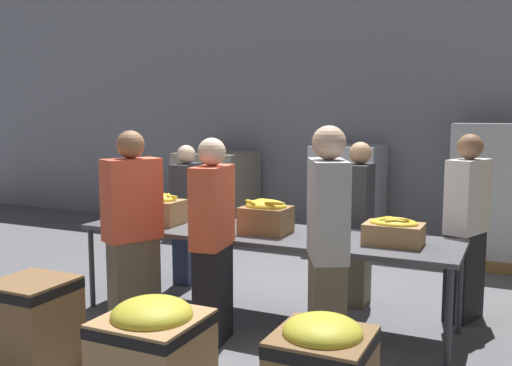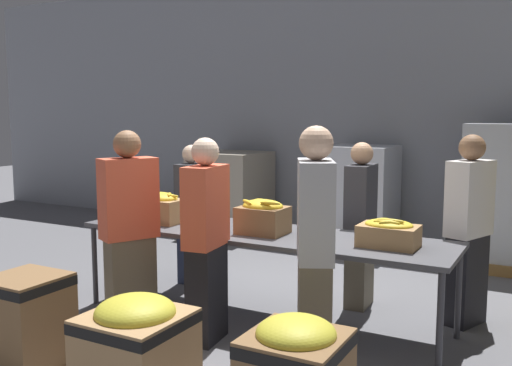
{
  "view_description": "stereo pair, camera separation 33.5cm",
  "coord_description": "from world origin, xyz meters",
  "views": [
    {
      "loc": [
        2.04,
        -4.54,
        1.86
      ],
      "look_at": [
        -0.21,
        0.3,
        1.2
      ],
      "focal_mm": 40.0,
      "sensor_mm": 36.0,
      "label": 1
    },
    {
      "loc": [
        2.34,
        -4.39,
        1.86
      ],
      "look_at": [
        -0.21,
        0.3,
        1.2
      ],
      "focal_mm": 40.0,
      "sensor_mm": 36.0,
      "label": 2
    }
  ],
  "objects": [
    {
      "name": "ground_plane",
      "position": [
        0.0,
        0.0,
        0.0
      ],
      "size": [
        30.0,
        30.0,
        0.0
      ],
      "primitive_type": "plane",
      "color": "slate"
    },
    {
      "name": "pallet_stack_0",
      "position": [
        1.72,
        2.96,
        0.86
      ],
      "size": [
        0.96,
        0.96,
        1.74
      ],
      "color": "olive",
      "rests_on": "ground_plane"
    },
    {
      "name": "donation_bin_1",
      "position": [
        -0.03,
        -1.67,
        0.37
      ],
      "size": [
        0.62,
        0.62,
        0.69
      ],
      "color": "tan",
      "rests_on": "ground_plane"
    },
    {
      "name": "banana_box_1",
      "position": [
        0.05,
        -0.06,
        0.96
      ],
      "size": [
        0.44,
        0.33,
        0.31
      ],
      "color": "olive",
      "rests_on": "sorting_table"
    },
    {
      "name": "volunteer_0",
      "position": [
        -0.84,
        -0.78,
        0.85
      ],
      "size": [
        0.41,
        0.51,
        1.72
      ],
      "rotation": [
        0.0,
        0.0,
        1.1
      ],
      "color": "#6B604C",
      "rests_on": "ground_plane"
    },
    {
      "name": "volunteer_5",
      "position": [
        0.84,
        -0.78,
        0.88
      ],
      "size": [
        0.42,
        0.53,
        1.77
      ],
      "rotation": [
        0.0,
        0.0,
        2.03
      ],
      "color": "#6B604C",
      "rests_on": "ground_plane"
    },
    {
      "name": "volunteer_2",
      "position": [
        0.66,
        0.78,
        0.79
      ],
      "size": [
        0.23,
        0.43,
        1.59
      ],
      "rotation": [
        0.0,
        0.0,
        -1.53
      ],
      "color": "#6B604C",
      "rests_on": "ground_plane"
    },
    {
      "name": "volunteer_1",
      "position": [
        -0.16,
        -0.63,
        0.83
      ],
      "size": [
        0.28,
        0.47,
        1.67
      ],
      "rotation": [
        0.0,
        0.0,
        1.69
      ],
      "color": "black",
      "rests_on": "ground_plane"
    },
    {
      "name": "banana_box_0",
      "position": [
        -1.09,
        -0.07,
        0.96
      ],
      "size": [
        0.5,
        0.32,
        0.3
      ],
      "color": "#A37A4C",
      "rests_on": "sorting_table"
    },
    {
      "name": "wall_back",
      "position": [
        0.0,
        3.77,
        2.0
      ],
      "size": [
        16.0,
        0.08,
        4.0
      ],
      "color": "#9399A3",
      "rests_on": "ground_plane"
    },
    {
      "name": "donation_bin_0",
      "position": [
        -1.05,
        -1.67,
        0.37
      ],
      "size": [
        0.51,
        0.51,
        0.68
      ],
      "color": "olive",
      "rests_on": "ground_plane"
    },
    {
      "name": "sorting_table",
      "position": [
        0.0,
        0.0,
        0.76
      ],
      "size": [
        3.39,
        0.89,
        0.81
      ],
      "color": "#4C4C51",
      "rests_on": "ground_plane"
    },
    {
      "name": "volunteer_4",
      "position": [
        -1.23,
        0.69,
        0.75
      ],
      "size": [
        0.23,
        0.42,
        1.52
      ],
      "rotation": [
        0.0,
        0.0,
        -1.52
      ],
      "color": "#2D3856",
      "rests_on": "ground_plane"
    },
    {
      "name": "pallet_stack_1",
      "position": [
        -0.11,
        3.12,
        0.7
      ],
      "size": [
        0.97,
        0.97,
        1.41
      ],
      "color": "olive",
      "rests_on": "ground_plane"
    },
    {
      "name": "volunteer_3",
      "position": [
        1.64,
        0.78,
        0.83
      ],
      "size": [
        0.37,
        0.5,
        1.68
      ],
      "rotation": [
        0.0,
        0.0,
        -1.94
      ],
      "color": "black",
      "rests_on": "ground_plane"
    },
    {
      "name": "pallet_stack_2",
      "position": [
        -2.18,
        3.08,
        0.62
      ],
      "size": [
        1.12,
        1.12,
        1.26
      ],
      "color": "olive",
      "rests_on": "ground_plane"
    },
    {
      "name": "banana_box_2",
      "position": [
        1.15,
        -0.02,
        0.92
      ],
      "size": [
        0.46,
        0.31,
        0.24
      ],
      "color": "#A37A4C",
      "rests_on": "sorting_table"
    }
  ]
}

